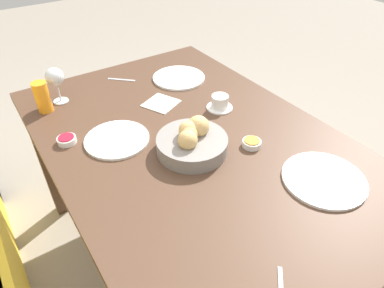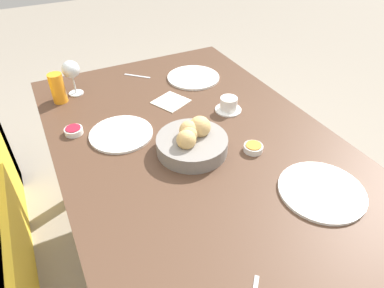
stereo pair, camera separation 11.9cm
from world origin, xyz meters
The scene contains 13 objects.
ground_plane centered at (0.00, 0.00, 0.00)m, with size 10.00×10.00×0.00m, color gray.
dining_table centered at (0.00, 0.00, 0.67)m, with size 1.48×0.99×0.76m.
bread_basket centered at (-0.06, 0.04, 0.80)m, with size 0.25×0.25×0.12m.
plate_near_left centered at (-0.42, -0.22, 0.77)m, with size 0.26×0.26×0.01m.
plate_near_right centered at (0.43, -0.22, 0.77)m, with size 0.25×0.25×0.01m.
plate_far_center centered at (0.14, 0.24, 0.77)m, with size 0.24×0.24×0.01m.
juice_glass centered at (0.50, 0.39, 0.83)m, with size 0.06×0.06×0.13m.
wine_glass centered at (0.54, 0.32, 0.87)m, with size 0.08×0.08×0.16m.
coffee_cup centered at (0.11, -0.22, 0.79)m, with size 0.11×0.11×0.06m.
jam_bowl_berry centered at (0.23, 0.39, 0.77)m, with size 0.07×0.07×0.03m.
jam_bowl_honey centered at (-0.16, -0.15, 0.77)m, with size 0.07×0.07×0.03m.
spoon_coffee centered at (0.58, 0.02, 0.76)m, with size 0.10×0.11×0.00m.
napkin centered at (0.28, -0.03, 0.76)m, with size 0.17×0.17×0.00m.
Camera 1 is at (-0.84, 0.57, 1.53)m, focal length 32.00 mm.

